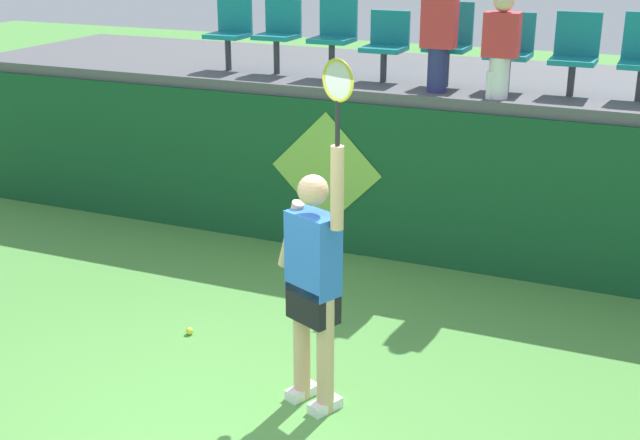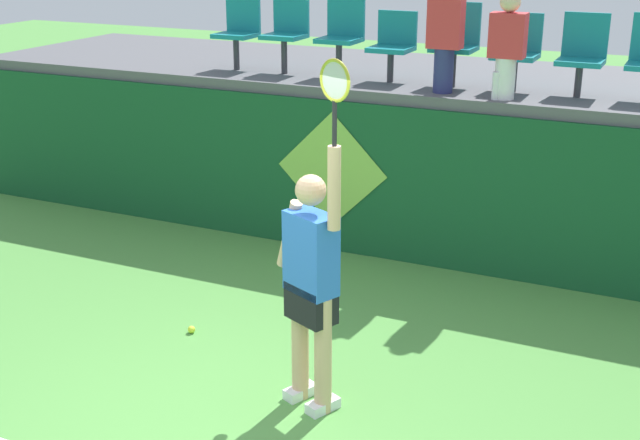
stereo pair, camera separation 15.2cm
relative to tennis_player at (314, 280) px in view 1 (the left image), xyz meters
name	(u,v)px [view 1 (the left image)]	position (x,y,z in m)	size (l,w,h in m)	color
court_back_wall	(395,183)	(-0.41, 3.04, -0.18)	(11.46, 0.20, 1.67)	#144C28
spectator_platform	(434,78)	(-0.41, 4.37, 0.71)	(11.46, 2.75, 0.12)	#56565B
tennis_player	(314,280)	(0.00, 0.00, 0.00)	(0.71, 0.39, 2.62)	white
tennis_ball	(190,331)	(-1.46, 0.60, -0.98)	(0.07, 0.07, 0.07)	#D1E533
water_bottle	(490,85)	(0.50, 3.13, 0.90)	(0.07, 0.07, 0.27)	white
stadium_chair_0	(230,30)	(-2.67, 3.67, 1.22)	(0.44, 0.42, 0.80)	#38383D
stadium_chair_1	(279,31)	(-2.05, 3.67, 1.24)	(0.44, 0.42, 0.81)	#38383D
stadium_chair_2	(335,31)	(-1.37, 3.68, 1.28)	(0.44, 0.42, 0.92)	#38383D
stadium_chair_3	(386,43)	(-0.76, 3.67, 1.18)	(0.44, 0.42, 0.74)	#38383D
stadium_chair_4	(449,40)	(-0.07, 3.68, 1.24)	(0.44, 0.42, 0.86)	#38383D
stadium_chair_5	(510,48)	(0.57, 3.67, 1.20)	(0.44, 0.42, 0.78)	#38383D
stadium_chair_6	(575,51)	(1.21, 3.68, 1.20)	(0.44, 0.42, 0.80)	#38383D
spectator_0	(439,34)	(-0.07, 3.27, 1.35)	(0.34, 0.20, 1.11)	navy
spectator_1	(501,43)	(0.57, 3.21, 1.30)	(0.34, 0.20, 1.03)	white
wall_signage_mount	(326,250)	(-1.15, 2.94, -1.02)	(1.27, 0.01, 1.55)	#144C28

